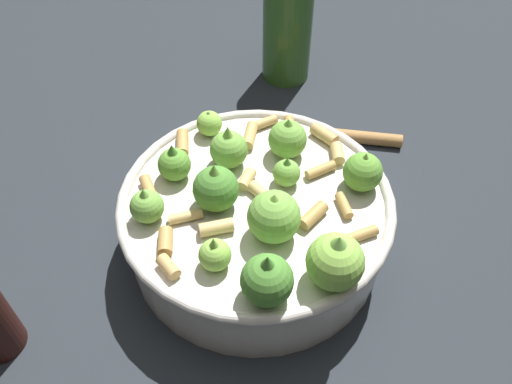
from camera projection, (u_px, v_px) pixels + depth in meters
ground_plane at (256, 243)px, 0.54m from camera, size 2.40×2.40×0.00m
cooking_pan at (257, 217)px, 0.50m from camera, size 0.26×0.26×0.12m
olive_oil_bottle at (288, 25)px, 0.68m from camera, size 0.07×0.07×0.19m
wooden_spoon at (299, 132)px, 0.65m from camera, size 0.10×0.22×0.02m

